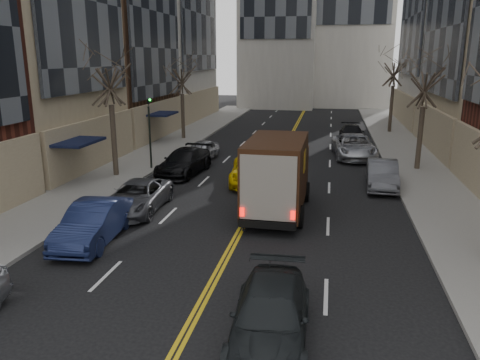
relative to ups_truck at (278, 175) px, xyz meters
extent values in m
cube|color=slate|center=(-10.20, 11.71, -1.67)|extent=(4.00, 66.00, 0.15)
cube|color=slate|center=(7.80, 11.71, -1.67)|extent=(4.00, 66.00, 0.15)
cube|color=black|center=(-11.20, 2.71, 0.65)|extent=(2.00, 3.00, 0.15)
cube|color=black|center=(-12.10, 2.71, -0.40)|extent=(0.20, 3.00, 2.50)
cube|color=black|center=(-11.20, 15.71, 0.65)|extent=(2.00, 3.00, 0.15)
cube|color=black|center=(-12.10, 15.71, -0.40)|extent=(0.20, 3.00, 2.50)
cylinder|color=#382D23|center=(-10.00, 4.71, 0.43)|extent=(0.30, 0.30, 4.05)
cylinder|color=#382D23|center=(-10.00, 17.71, 0.25)|extent=(0.30, 0.30, 3.69)
cylinder|color=#382D23|center=(7.60, 9.71, 0.29)|extent=(0.30, 0.30, 3.78)
cylinder|color=#382D23|center=(7.60, 24.71, 0.47)|extent=(0.30, 0.30, 4.14)
cylinder|color=black|center=(-8.60, 6.71, 0.30)|extent=(0.12, 0.12, 3.80)
imported|color=black|center=(-8.60, 6.71, 2.65)|extent=(0.15, 0.18, 0.90)
sphere|color=#0CE526|center=(-8.45, 6.61, 2.60)|extent=(0.14, 0.14, 0.14)
cube|color=black|center=(0.00, 0.00, -1.20)|extent=(2.25, 6.36, 0.30)
cube|color=black|center=(0.03, 2.33, -0.21)|extent=(2.35, 1.71, 2.08)
cube|color=black|center=(-0.01, -0.55, 0.23)|extent=(2.43, 4.88, 2.97)
cube|color=black|center=(-0.04, -3.05, -1.20)|extent=(2.28, 0.21, 0.30)
cube|color=red|center=(-1.03, -3.06, -0.76)|extent=(0.18, 0.06, 0.35)
cube|color=red|center=(0.95, -3.08, -0.76)|extent=(0.18, 0.06, 0.35)
cube|color=gold|center=(-1.21, -0.48, 0.83)|extent=(0.05, 0.89, 0.89)
cube|color=gold|center=(1.20, -0.51, 0.83)|extent=(0.05, 0.89, 0.89)
cylinder|color=black|center=(-1.14, 2.09, -1.27)|extent=(0.29, 0.95, 0.95)
cylinder|color=black|center=(1.19, 2.06, -1.27)|extent=(0.29, 0.95, 0.95)
cylinder|color=black|center=(-1.19, -1.67, -1.27)|extent=(0.29, 0.95, 0.95)
cylinder|color=black|center=(1.15, -1.70, -1.27)|extent=(0.29, 0.95, 0.95)
imported|color=black|center=(0.96, -9.82, -1.07)|extent=(2.06, 4.72, 1.35)
cube|color=black|center=(0.96, -9.14, -0.54)|extent=(0.13, 0.04, 0.09)
cube|color=blue|center=(0.96, -9.17, -0.54)|extent=(0.10, 0.01, 0.06)
imported|color=yellow|center=(-1.94, 4.88, -1.04)|extent=(2.96, 5.33, 1.41)
imported|color=black|center=(-1.03, -2.36, -0.84)|extent=(0.48, 0.69, 1.82)
imported|color=#131C3E|center=(-6.44, -4.70, -0.98)|extent=(1.99, 4.75, 1.53)
imported|color=#43454A|center=(-6.30, -0.92, -1.07)|extent=(2.44, 4.94, 1.35)
imported|color=black|center=(-6.30, 6.19, -1.00)|extent=(2.62, 5.31, 1.49)
imported|color=#A8AAB0|center=(-6.30, 9.95, -1.07)|extent=(1.99, 4.13, 1.36)
imported|color=#4E5056|center=(5.06, 5.26, -1.01)|extent=(1.76, 4.51, 1.46)
imported|color=#B2B3BA|center=(3.90, 12.92, -0.94)|extent=(3.17, 6.00, 1.61)
imported|color=black|center=(3.99, 19.31, -1.06)|extent=(2.01, 4.76, 1.37)
camera|label=1|loc=(2.16, -20.02, 5.11)|focal=35.00mm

